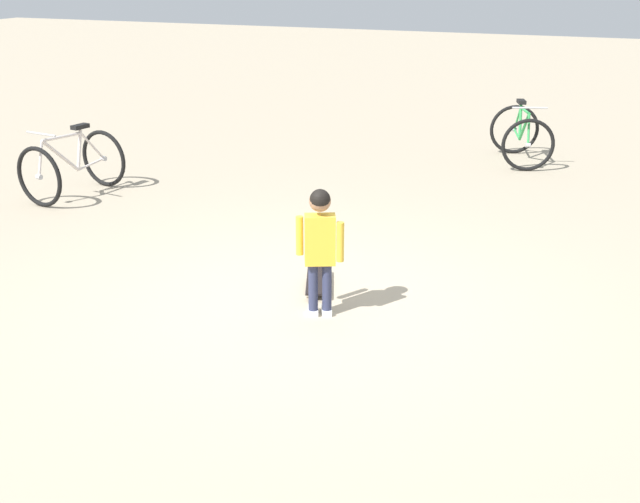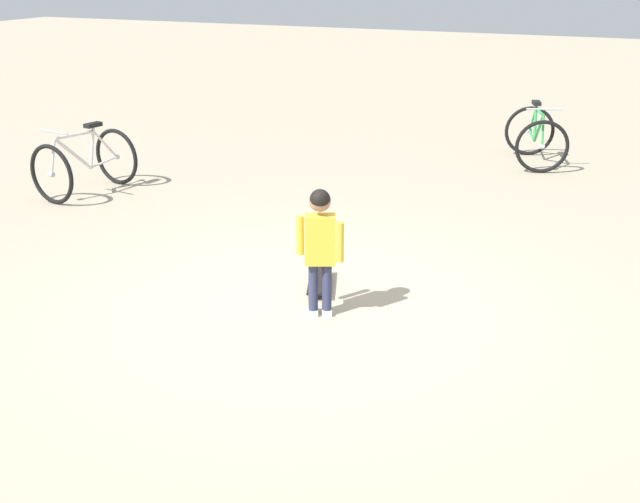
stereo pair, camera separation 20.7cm
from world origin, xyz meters
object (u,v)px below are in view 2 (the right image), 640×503
at_px(bicycle_near, 536,137).
at_px(bicycle_mid, 85,163).
at_px(child_person, 320,239).
at_px(skateboard, 320,281).

relative_size(bicycle_near, bicycle_mid, 1.07).
height_order(child_person, bicycle_mid, child_person).
distance_m(child_person, bicycle_mid, 4.52).
height_order(child_person, skateboard, child_person).
distance_m(skateboard, bicycle_mid, 4.09).
xyz_separation_m(skateboard, bicycle_mid, (-1.54, -3.78, 0.32)).
height_order(child_person, bicycle_near, child_person).
relative_size(skateboard, bicycle_mid, 0.56).
distance_m(child_person, skateboard, 0.83).
distance_m(child_person, bicycle_near, 5.83).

